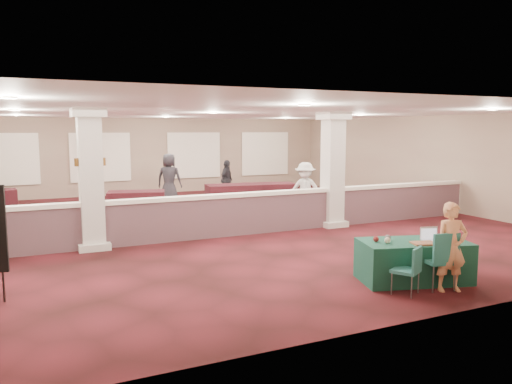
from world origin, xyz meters
name	(u,v)px	position (x,y,z in m)	size (l,w,h in m)	color
ground	(214,225)	(0.00, 0.00, 0.00)	(16.00, 16.00, 0.00)	#4B1219
wall_back	(149,156)	(0.00, 8.00, 1.60)	(16.00, 0.04, 3.20)	#866A5D
wall_front	(413,211)	(0.00, -8.00, 1.60)	(16.00, 0.04, 3.20)	#866A5D
wall_right	(429,162)	(8.00, 0.00, 1.60)	(0.04, 16.00, 3.20)	#866A5D
ceiling	(213,112)	(0.00, 0.00, 3.20)	(16.00, 16.00, 0.02)	white
partition_wall	(234,214)	(0.00, -1.50, 0.57)	(15.60, 0.28, 1.10)	brown
column_left	(91,178)	(-3.50, -1.50, 1.64)	(0.72, 0.72, 3.20)	silver
column_right	(333,169)	(3.00, -1.50, 1.64)	(0.72, 0.72, 3.20)	silver
sconce_left	(77,162)	(-3.78, -1.50, 2.00)	(0.12, 0.12, 0.18)	brown
sconce_right	(103,162)	(-3.22, -1.50, 2.00)	(0.12, 0.12, 0.18)	brown
near_table	(414,261)	(1.43, -6.50, 0.37)	(1.91, 0.96, 0.74)	#103B2B
conf_chair_main	(441,256)	(1.49, -7.09, 0.60)	(0.60, 0.60, 1.01)	#21625E
conf_chair_side	(410,267)	(0.84, -7.07, 0.48)	(0.55, 0.55, 0.81)	#21625E
woman	(451,247)	(1.60, -7.20, 0.76)	(0.55, 0.36, 1.52)	tan
far_table_front_center	(136,202)	(-1.59, 3.00, 0.37)	(1.81, 0.90, 0.73)	black
far_table_front_right	(370,199)	(5.75, 0.30, 0.38)	(1.89, 0.94, 0.76)	black
far_table_back_center	(233,195)	(1.90, 3.20, 0.39)	(1.90, 0.95, 0.77)	black
far_table_back_right	(269,193)	(3.35, 3.20, 0.38)	(1.85, 0.93, 0.75)	black
attendee_b	(305,190)	(3.00, 0.00, 0.86)	(1.10, 0.51, 1.72)	silver
attendee_c	(227,181)	(2.14, 4.43, 0.79)	(0.92, 0.44, 1.58)	black
attendee_d	(169,179)	(-0.02, 4.71, 0.93)	(0.92, 0.50, 1.86)	black
laptop_base	(431,241)	(1.71, -6.63, 0.74)	(0.33, 0.23, 0.02)	silver
laptop_screen	(429,233)	(1.74, -6.52, 0.86)	(0.33, 0.01, 0.22)	silver
screen_glow	(429,234)	(1.74, -6.53, 0.85)	(0.30, 0.00, 0.19)	silver
knitting	(424,243)	(1.41, -6.76, 0.75)	(0.40, 0.30, 0.03)	#AD521B
yarn_cream	(387,240)	(0.87, -6.44, 0.79)	(0.11, 0.11, 0.11)	beige
yarn_red	(376,239)	(0.77, -6.25, 0.79)	(0.10, 0.10, 0.10)	maroon
yarn_grey	(388,238)	(1.03, -6.26, 0.79)	(0.10, 0.10, 0.10)	#545559
scissors	(457,243)	(1.98, -6.95, 0.74)	(0.12, 0.03, 0.01)	red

